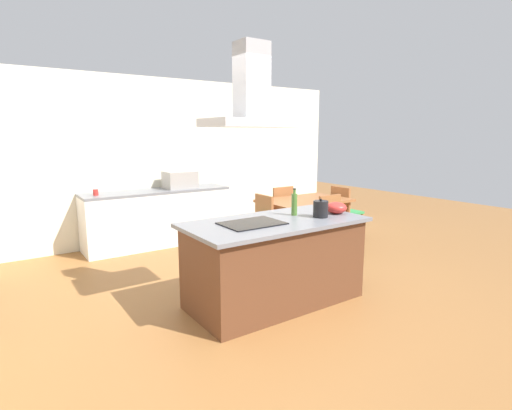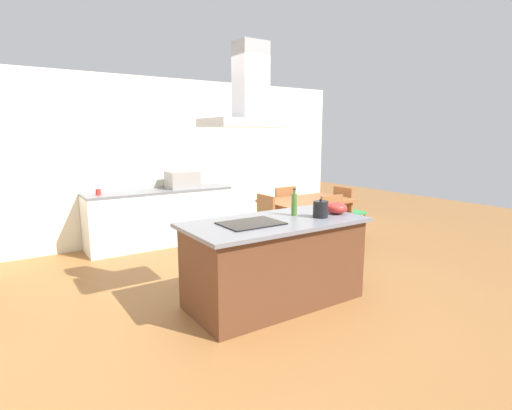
# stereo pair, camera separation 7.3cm
# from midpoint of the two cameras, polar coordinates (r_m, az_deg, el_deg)

# --- Properties ---
(ground) EXTENTS (16.00, 16.00, 0.00)m
(ground) POSITION_cam_midpoint_polar(r_m,az_deg,el_deg) (5.60, -7.13, -8.50)
(ground) COLOR #936033
(wall_back) EXTENTS (7.20, 0.10, 2.70)m
(wall_back) POSITION_cam_midpoint_polar(r_m,az_deg,el_deg) (6.92, -14.13, 6.27)
(wall_back) COLOR silver
(wall_back) RESTS_ON ground
(kitchen_island) EXTENTS (1.91, 0.96, 0.90)m
(kitchen_island) POSITION_cam_midpoint_polar(r_m,az_deg,el_deg) (4.25, 2.24, -8.12)
(kitchen_island) COLOR #59331E
(kitchen_island) RESTS_ON ground
(cooktop) EXTENTS (0.60, 0.44, 0.01)m
(cooktop) POSITION_cam_midpoint_polar(r_m,az_deg,el_deg) (3.96, -1.12, -2.66)
(cooktop) COLOR black
(cooktop) RESTS_ON kitchen_island
(tea_kettle) EXTENTS (0.21, 0.16, 0.20)m
(tea_kettle) POSITION_cam_midpoint_polar(r_m,az_deg,el_deg) (4.32, 8.83, -0.56)
(tea_kettle) COLOR black
(tea_kettle) RESTS_ON kitchen_island
(olive_oil_bottle) EXTENTS (0.06, 0.06, 0.30)m
(olive_oil_bottle) POSITION_cam_midpoint_polar(r_m,az_deg,el_deg) (4.37, 5.06, 0.16)
(olive_oil_bottle) COLOR #47722D
(olive_oil_bottle) RESTS_ON kitchen_island
(mixing_bowl) EXTENTS (0.24, 0.24, 0.13)m
(mixing_bowl) POSITION_cam_midpoint_polar(r_m,az_deg,el_deg) (4.55, 11.02, -0.39)
(mixing_bowl) COLOR red
(mixing_bowl) RESTS_ON kitchen_island
(back_counter) EXTENTS (2.32, 0.62, 0.90)m
(back_counter) POSITION_cam_midpoint_polar(r_m,az_deg,el_deg) (6.63, -14.20, -1.75)
(back_counter) COLOR silver
(back_counter) RESTS_ON ground
(countertop_microwave) EXTENTS (0.50, 0.38, 0.28)m
(countertop_microwave) POSITION_cam_midpoint_polar(r_m,az_deg,el_deg) (6.69, -11.18, 3.59)
(countertop_microwave) COLOR #9E9993
(countertop_microwave) RESTS_ON back_counter
(coffee_mug_red) EXTENTS (0.08, 0.08, 0.09)m
(coffee_mug_red) POSITION_cam_midpoint_polar(r_m,az_deg,el_deg) (6.25, -22.40, 1.68)
(coffee_mug_red) COLOR red
(coffee_mug_red) RESTS_ON back_counter
(dining_table) EXTENTS (1.40, 0.90, 0.75)m
(dining_table) POSITION_cam_midpoint_polar(r_m,az_deg,el_deg) (6.42, 6.72, 0.08)
(dining_table) COLOR #995B33
(dining_table) RESTS_ON ground
(chair_facing_island) EXTENTS (0.42, 0.42, 0.89)m
(chair_facing_island) POSITION_cam_midpoint_polar(r_m,az_deg,el_deg) (5.98, 10.89, -2.34)
(chair_facing_island) COLOR #33934C
(chair_facing_island) RESTS_ON ground
(chair_at_right_end) EXTENTS (0.42, 0.42, 0.89)m
(chair_at_right_end) POSITION_cam_midpoint_polar(r_m,az_deg,el_deg) (7.08, 12.27, -0.45)
(chair_at_right_end) COLOR #33934C
(chair_at_right_end) RESTS_ON ground
(chair_facing_back_wall) EXTENTS (0.42, 0.42, 0.89)m
(chair_facing_back_wall) POSITION_cam_midpoint_polar(r_m,az_deg,el_deg) (6.96, 3.08, -0.42)
(chair_facing_back_wall) COLOR #33934C
(chair_facing_back_wall) RESTS_ON ground
(chair_at_left_end) EXTENTS (0.42, 0.42, 0.89)m
(chair_at_left_end) POSITION_cam_midpoint_polar(r_m,az_deg,el_deg) (5.90, -0.03, -2.32)
(chair_at_left_end) COLOR #33934C
(chair_at_left_end) RESTS_ON ground
(range_hood) EXTENTS (0.90, 0.55, 0.78)m
(range_hood) POSITION_cam_midpoint_polar(r_m,az_deg,el_deg) (3.87, -1.18, 14.86)
(range_hood) COLOR #ADADB2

